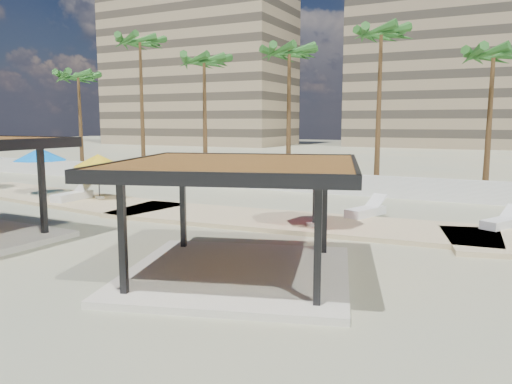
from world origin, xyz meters
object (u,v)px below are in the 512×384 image
pavilion_central (237,208)px  lounger_b (366,211)px  umbrella_c (314,164)px  lounger_d (502,222)px  lounger_a (73,196)px

pavilion_central → lounger_b: pavilion_central is taller
umbrella_c → lounger_d: bearing=25.0°
pavilion_central → umbrella_c: size_ratio=2.06×
umbrella_c → lounger_b: umbrella_c is taller
pavilion_central → lounger_b: (1.13, 9.41, -1.50)m
lounger_b → pavilion_central: bearing=-167.0°
lounger_a → lounger_d: size_ratio=1.14×
pavilion_central → lounger_a: (-13.52, 6.99, -1.49)m
pavilion_central → lounger_a: size_ratio=3.22×
lounger_b → lounger_d: 5.22m
umbrella_c → lounger_a: umbrella_c is taller
pavilion_central → umbrella_c: bearing=74.5°
lounger_b → lounger_a: bearing=119.2°
lounger_b → lounger_d: bearing=-70.3°
pavilion_central → lounger_a: 15.29m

